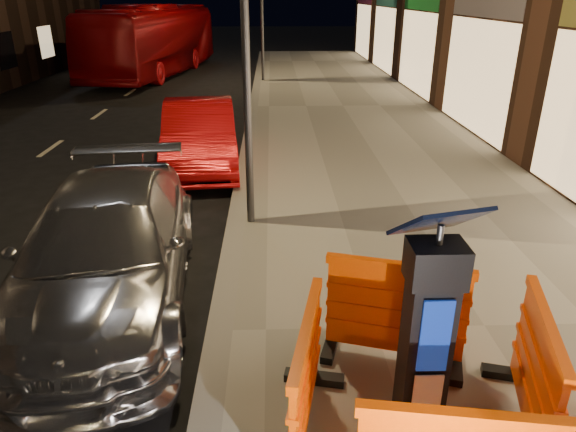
{
  "coord_description": "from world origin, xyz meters",
  "views": [
    {
      "loc": [
        0.62,
        -4.77,
        3.61
      ],
      "look_at": [
        0.8,
        1.0,
        1.1
      ],
      "focal_mm": 32.0,
      "sensor_mm": 36.0,
      "label": 1
    }
  ],
  "objects_px": {
    "barrier_back": "(395,312)",
    "barrier_bldgside": "(535,375)",
    "parking_kiosk": "(427,334)",
    "car_red": "(202,166)",
    "car_silver": "(114,298)",
    "barrier_kerbside": "(306,380)",
    "bus_doubledecker": "(158,75)"
  },
  "relations": [
    {
      "from": "barrier_back",
      "to": "barrier_bldgside",
      "type": "distance_m",
      "value": 1.34
    },
    {
      "from": "parking_kiosk",
      "to": "car_red",
      "type": "xyz_separation_m",
      "value": [
        -2.82,
        7.93,
        -1.15
      ]
    },
    {
      "from": "barrier_back",
      "to": "car_silver",
      "type": "distance_m",
      "value": 3.65
    },
    {
      "from": "barrier_kerbside",
      "to": "bus_doubledecker",
      "type": "height_order",
      "value": "bus_doubledecker"
    },
    {
      "from": "bus_doubledecker",
      "to": "car_silver",
      "type": "bearing_deg",
      "value": -71.49
    },
    {
      "from": "barrier_bldgside",
      "to": "bus_doubledecker",
      "type": "bearing_deg",
      "value": 34.54
    },
    {
      "from": "parking_kiosk",
      "to": "bus_doubledecker",
      "type": "bearing_deg",
      "value": 120.33
    },
    {
      "from": "bus_doubledecker",
      "to": "parking_kiosk",
      "type": "bearing_deg",
      "value": -64.57
    },
    {
      "from": "barrier_bldgside",
      "to": "barrier_kerbside",
      "type": "bearing_deg",
      "value": 105.59
    },
    {
      "from": "bus_doubledecker",
      "to": "barrier_back",
      "type": "bearing_deg",
      "value": -63.87
    },
    {
      "from": "bus_doubledecker",
      "to": "barrier_bldgside",
      "type": "bearing_deg",
      "value": -62.36
    },
    {
      "from": "barrier_bldgside",
      "to": "bus_doubledecker",
      "type": "xyz_separation_m",
      "value": [
        -7.66,
        22.31,
        -0.71
      ]
    },
    {
      "from": "barrier_back",
      "to": "parking_kiosk",
      "type": "bearing_deg",
      "value": -73.41
    },
    {
      "from": "parking_kiosk",
      "to": "barrier_back",
      "type": "distance_m",
      "value": 1.05
    },
    {
      "from": "bus_doubledecker",
      "to": "car_red",
      "type": "bearing_deg",
      "value": -66.16
    },
    {
      "from": "barrier_kerbside",
      "to": "bus_doubledecker",
      "type": "relative_size",
      "value": 0.13
    },
    {
      "from": "car_silver",
      "to": "barrier_kerbside",
      "type": "bearing_deg",
      "value": -52.37
    },
    {
      "from": "barrier_kerbside",
      "to": "barrier_bldgside",
      "type": "distance_m",
      "value": 1.9
    },
    {
      "from": "barrier_bldgside",
      "to": "car_silver",
      "type": "bearing_deg",
      "value": 75.71
    },
    {
      "from": "parking_kiosk",
      "to": "barrier_bldgside",
      "type": "distance_m",
      "value": 1.05
    },
    {
      "from": "car_red",
      "to": "barrier_bldgside",
      "type": "bearing_deg",
      "value": -71.3
    },
    {
      "from": "barrier_back",
      "to": "barrier_kerbside",
      "type": "relative_size",
      "value": 1.0
    },
    {
      "from": "barrier_kerbside",
      "to": "barrier_bldgside",
      "type": "bearing_deg",
      "value": -78.41
    },
    {
      "from": "barrier_kerbside",
      "to": "car_silver",
      "type": "bearing_deg",
      "value": 55.32
    },
    {
      "from": "barrier_bldgside",
      "to": "barrier_back",
      "type": "bearing_deg",
      "value": 60.59
    },
    {
      "from": "barrier_kerbside",
      "to": "barrier_bldgside",
      "type": "xyz_separation_m",
      "value": [
        1.9,
        0.0,
        0.0
      ]
    },
    {
      "from": "barrier_bldgside",
      "to": "car_red",
      "type": "height_order",
      "value": "barrier_bldgside"
    },
    {
      "from": "barrier_bldgside",
      "to": "car_red",
      "type": "xyz_separation_m",
      "value": [
        -3.77,
        7.93,
        -0.71
      ]
    },
    {
      "from": "parking_kiosk",
      "to": "bus_doubledecker",
      "type": "relative_size",
      "value": 0.18
    },
    {
      "from": "car_red",
      "to": "bus_doubledecker",
      "type": "bearing_deg",
      "value": 98.46
    },
    {
      "from": "car_silver",
      "to": "bus_doubledecker",
      "type": "xyz_separation_m",
      "value": [
        -3.44,
        19.88,
        0.0
      ]
    },
    {
      "from": "car_red",
      "to": "barrier_back",
      "type": "bearing_deg",
      "value": -74.73
    }
  ]
}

